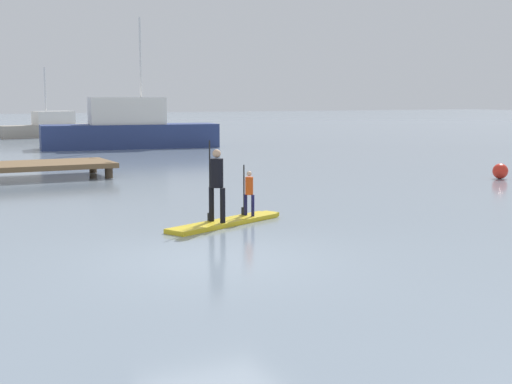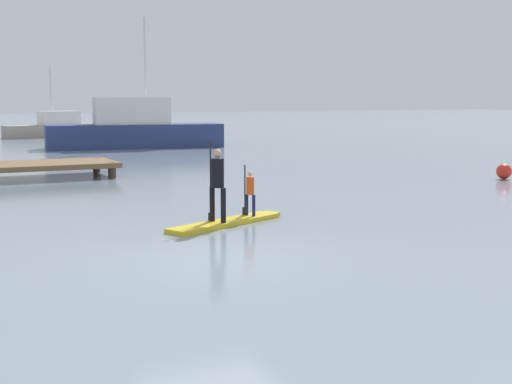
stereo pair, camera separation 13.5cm
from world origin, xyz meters
name	(u,v)px [view 2 (the right image)]	position (x,y,z in m)	size (l,w,h in m)	color
ground_plane	(214,260)	(0.00, 0.00, 0.00)	(240.00, 240.00, 0.00)	gray
paddleboard_near	(227,222)	(1.69, 3.17, 0.05)	(3.27, 1.81, 0.10)	gold
paddler_adult	(217,180)	(1.40, 3.05, 1.03)	(0.38, 0.48, 1.81)	black
paddler_child_solo	(250,191)	(2.42, 3.50, 0.69)	(0.24, 0.36, 1.19)	#19194C
fishing_boat_green_midground	(134,129)	(7.22, 28.24, 1.08)	(10.04, 3.85, 7.29)	navy
motor_boat_small_navy	(54,127)	(5.42, 41.78, 0.70)	(7.01, 3.00, 4.95)	#9E9384
mooring_buoy_mid	(504,171)	(14.15, 7.18, 0.27)	(0.54, 0.54, 0.54)	red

